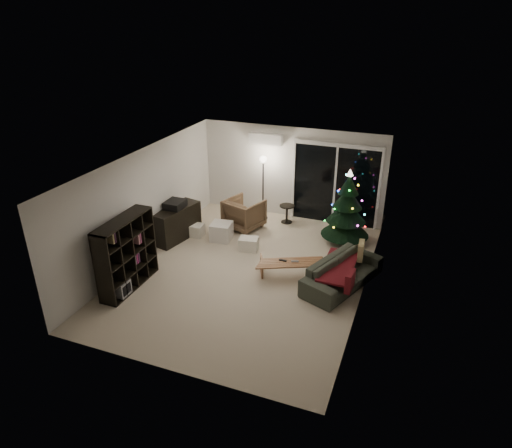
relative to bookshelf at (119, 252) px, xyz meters
The scene contains 18 objects.
room 3.96m from the bookshelf, 46.75° to the left, with size 6.50×7.51×2.60m.
bookshelf is the anchor object (origin of this frame).
media_cabinet 2.31m from the bookshelf, 90.00° to the left, with size 0.50×1.34×0.84m, color black.
stereo 2.29m from the bookshelf, 90.00° to the left, with size 0.42×0.50×0.18m, color black.
armchair 3.71m from the bookshelf, 68.67° to the left, with size 0.86×0.89×0.81m, color brown.
ottoman 2.87m from the bookshelf, 67.68° to the left, with size 0.49×0.49×0.44m, color white.
cardboard_box_a 2.65m from the bookshelf, 82.32° to the left, with size 0.44×0.33×0.31m, color white.
cardboard_box_b 3.09m from the bookshelf, 50.90° to the left, with size 0.44×0.33×0.31m, color white.
side_table 4.78m from the bookshelf, 61.21° to the left, with size 0.40×0.40×0.50m, color black.
floor_lamp 4.49m from the bookshelf, 69.18° to the left, with size 0.27×0.27×1.71m, color black.
sofa 4.62m from the bookshelf, 20.52° to the left, with size 2.01×0.79×0.59m, color #3C3F39.
sofa_throw 4.51m from the bookshelf, 20.96° to the left, with size 0.63×1.45×0.05m, color maroon.
cushion_a 5.09m from the bookshelf, 26.40° to the left, with size 0.12×0.39×0.39m, color #96845A.
cushion_b 4.66m from the bookshelf, 11.90° to the left, with size 0.12×0.39×0.39m, color maroon.
coffee_table 3.56m from the bookshelf, 24.06° to the left, with size 1.32×0.46×0.42m, color brown, non-canonical shape.
remote_a 3.39m from the bookshelf, 25.10° to the left, with size 0.17×0.05×0.02m, color black.
remote_b 3.64m from the bookshelf, 24.14° to the left, with size 0.15×0.04×0.02m, color slate.
christmas_tree 5.34m from the bookshelf, 41.92° to the left, with size 1.17×1.17×1.89m, color black.
Camera 1 is at (3.27, -8.00, 5.24)m, focal length 32.00 mm.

